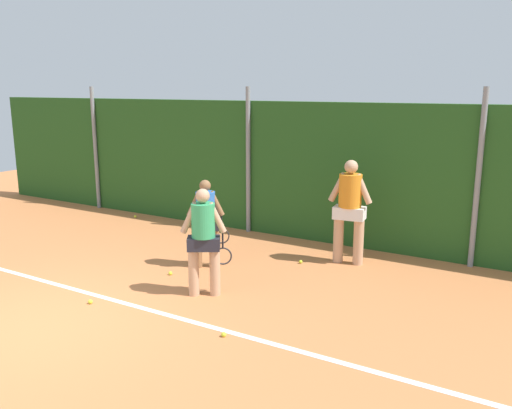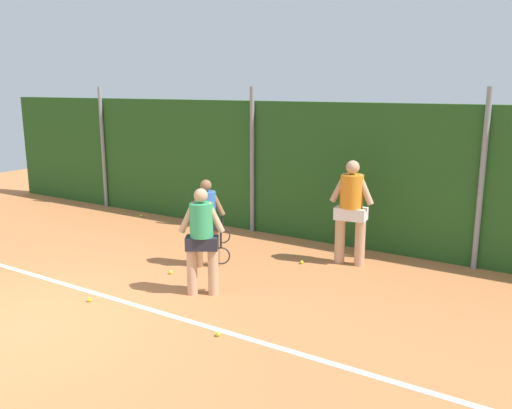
{
  "view_description": "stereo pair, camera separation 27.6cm",
  "coord_description": "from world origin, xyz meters",
  "views": [
    {
      "loc": [
        6.03,
        -4.18,
        3.2
      ],
      "look_at": [
        1.57,
        3.39,
        1.24
      ],
      "focal_mm": 37.17,
      "sensor_mm": 36.0,
      "label": 1
    },
    {
      "loc": [
        6.26,
        -4.03,
        3.2
      ],
      "look_at": [
        1.57,
        3.39,
        1.24
      ],
      "focal_mm": 37.17,
      "sensor_mm": 36.0,
      "label": 2
    }
  ],
  "objects": [
    {
      "name": "fence_post_center",
      "position": [
        0.0,
        5.72,
        1.6
      ],
      "size": [
        0.1,
        0.1,
        3.21
      ],
      "primitive_type": "cylinder",
      "color": "gray",
      "rests_on": "ground_plane"
    },
    {
      "name": "tennis_ball_0",
      "position": [
        -3.09,
        5.35,
        0.03
      ],
      "size": [
        0.07,
        0.07,
        0.07
      ],
      "primitive_type": "sphere",
      "color": "#CCDB33",
      "rests_on": "ground_plane"
    },
    {
      "name": "fence_post_left",
      "position": [
        -4.74,
        5.72,
        1.6
      ],
      "size": [
        0.1,
        0.1,
        3.21
      ],
      "primitive_type": "cylinder",
      "color": "gray",
      "rests_on": "ground_plane"
    },
    {
      "name": "tennis_ball_4",
      "position": [
        2.0,
        4.29,
        0.03
      ],
      "size": [
        0.07,
        0.07,
        0.07
      ],
      "primitive_type": "sphere",
      "color": "#CCDB33",
      "rests_on": "ground_plane"
    },
    {
      "name": "player_foreground_near",
      "position": [
        1.36,
        2.16,
        0.95
      ],
      "size": [
        0.66,
        0.54,
        1.7
      ],
      "rotation": [
        0.0,
        0.0,
        0.56
      ],
      "color": "tan",
      "rests_on": "ground_plane"
    },
    {
      "name": "tennis_ball_3",
      "position": [
        0.08,
        0.99,
        0.03
      ],
      "size": [
        0.07,
        0.07,
        0.07
      ],
      "primitive_type": "sphere",
      "color": "#CCDB33",
      "rests_on": "ground_plane"
    },
    {
      "name": "court_baseline_paint",
      "position": [
        0.0,
        1.26,
        0.0
      ],
      "size": [
        12.0,
        0.1,
        0.01
      ],
      "primitive_type": "cube",
      "color": "white",
      "rests_on": "ground_plane"
    },
    {
      "name": "tennis_ball_2",
      "position": [
        0.32,
        2.58,
        0.03
      ],
      "size": [
        0.07,
        0.07,
        0.07
      ],
      "primitive_type": "sphere",
      "color": "#CCDB33",
      "rests_on": "ground_plane"
    },
    {
      "name": "tennis_ball_1",
      "position": [
        -0.28,
        4.74,
        0.03
      ],
      "size": [
        0.07,
        0.07,
        0.07
      ],
      "primitive_type": "sphere",
      "color": "#CCDB33",
      "rests_on": "ground_plane"
    },
    {
      "name": "tennis_ball_5",
      "position": [
        2.42,
        1.11,
        0.03
      ],
      "size": [
        0.07,
        0.07,
        0.07
      ],
      "primitive_type": "sphere",
      "color": "#CCDB33",
      "rests_on": "ground_plane"
    },
    {
      "name": "player_backcourt_far",
      "position": [
        2.74,
        4.77,
        1.08
      ],
      "size": [
        0.81,
        0.41,
        1.93
      ],
      "rotation": [
        0.0,
        0.0,
        3.27
      ],
      "color": "tan",
      "rests_on": "ground_plane"
    },
    {
      "name": "hedge_fence_backdrop",
      "position": [
        0.0,
        5.89,
        1.45
      ],
      "size": [
        16.42,
        0.25,
        2.9
      ],
      "primitive_type": "cube",
      "color": "#23511E",
      "rests_on": "ground_plane"
    },
    {
      "name": "ground_plane",
      "position": [
        0.0,
        1.73,
        0.0
      ],
      "size": [
        25.27,
        25.27,
        0.0
      ],
      "primitive_type": "plane",
      "color": "#C67542"
    },
    {
      "name": "player_midcourt",
      "position": [
        0.61,
        3.25,
        0.9
      ],
      "size": [
        0.62,
        0.53,
        1.6
      ],
      "rotation": [
        0.0,
        0.0,
        0.58
      ],
      "color": "#8C603D",
      "rests_on": "ground_plane"
    },
    {
      "name": "fence_post_right",
      "position": [
        4.74,
        5.72,
        1.6
      ],
      "size": [
        0.1,
        0.1,
        3.21
      ],
      "primitive_type": "cylinder",
      "color": "gray",
      "rests_on": "ground_plane"
    }
  ]
}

